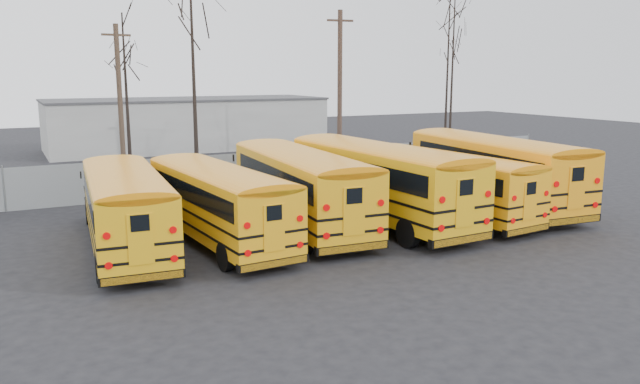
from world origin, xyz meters
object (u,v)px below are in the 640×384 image
bus_d (376,176)px  utility_pole_right (340,87)px  bus_b (216,197)px  bus_f (491,165)px  utility_pole_left (120,104)px  bus_c (298,181)px  bus_a (125,202)px  bus_e (444,179)px

bus_d → utility_pole_right: (6.67, 15.11, 3.27)m
bus_b → bus_f: bearing=-2.7°
utility_pole_left → bus_b: bearing=-94.9°
bus_c → bus_d: bearing=-7.2°
utility_pole_left → bus_a: bearing=-108.3°
bus_b → utility_pole_left: (-0.86, 13.74, 2.78)m
utility_pole_right → bus_f: bearing=-83.9°
bus_d → utility_pole_right: bearing=63.9°
bus_c → bus_d: 3.33m
bus_b → utility_pole_left: size_ratio=1.21×
bus_f → utility_pole_right: 15.23m
bus_b → utility_pole_left: 14.04m
bus_a → utility_pole_right: (16.76, 14.66, 3.52)m
bus_c → bus_d: bus_d is taller
bus_d → bus_b: bearing=178.2°
bus_a → bus_f: (16.54, -0.22, 0.24)m
bus_a → utility_pole_left: (2.30, 13.24, 2.77)m
bus_d → bus_e: size_ratio=1.16×
bus_a → utility_pole_right: size_ratio=1.05×
bus_c → bus_f: bus_f is taller
bus_b → bus_e: bearing=-7.1°
bus_a → utility_pole_right: 22.55m
bus_a → bus_d: size_ratio=0.88×
bus_d → bus_e: bearing=-13.4°
bus_c → utility_pole_right: 17.84m
bus_a → bus_c: size_ratio=0.92×
bus_b → bus_d: bearing=-3.5°
bus_e → utility_pole_left: 18.16m
bus_e → utility_pole_right: utility_pole_right is taller
bus_d → bus_f: bus_d is taller
bus_b → utility_pole_right: size_ratio=1.04×
bus_a → bus_e: bearing=0.5°
bus_c → utility_pole_left: (-4.53, 13.01, 2.61)m
bus_e → utility_pole_left: size_ratio=1.20×
bus_d → bus_e: (3.05, -0.60, -0.28)m
bus_c → bus_f: bearing=1.9°
bus_a → bus_f: size_ratio=0.88×
bus_c → utility_pole_right: (9.93, 14.43, 3.36)m
bus_a → bus_c: (6.83, 0.23, 0.16)m
bus_d → utility_pole_right: size_ratio=1.19×
bus_d → bus_f: 6.45m
bus_b → bus_c: bearing=7.3°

